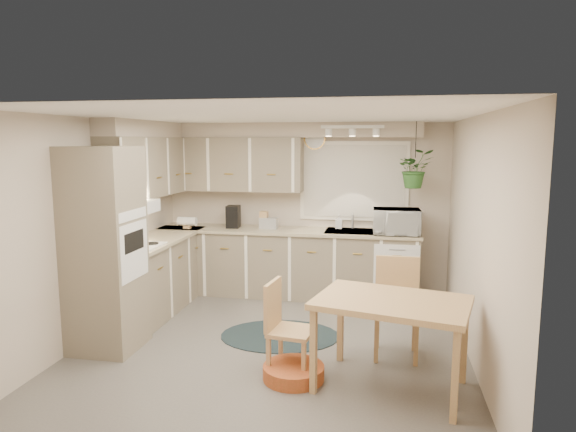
# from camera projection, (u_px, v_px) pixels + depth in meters

# --- Properties ---
(floor) EXTENTS (4.20, 4.20, 0.00)m
(floor) POSITION_uv_depth(u_px,v_px,m) (273.00, 345.00, 5.45)
(floor) COLOR #5E5B53
(floor) RESTS_ON ground
(ceiling) EXTENTS (4.20, 4.20, 0.00)m
(ceiling) POSITION_uv_depth(u_px,v_px,m) (272.00, 116.00, 5.10)
(ceiling) COLOR white
(ceiling) RESTS_ON wall_back
(wall_back) EXTENTS (4.00, 0.04, 2.40)m
(wall_back) POSITION_uv_depth(u_px,v_px,m) (304.00, 208.00, 7.32)
(wall_back) COLOR #C0B19F
(wall_back) RESTS_ON floor
(wall_front) EXTENTS (4.00, 0.04, 2.40)m
(wall_front) POSITION_uv_depth(u_px,v_px,m) (201.00, 293.00, 3.24)
(wall_front) COLOR #C0B19F
(wall_front) RESTS_ON floor
(wall_left) EXTENTS (0.04, 4.20, 2.40)m
(wall_left) POSITION_uv_depth(u_px,v_px,m) (95.00, 228.00, 5.65)
(wall_left) COLOR #C0B19F
(wall_left) RESTS_ON floor
(wall_right) EXTENTS (0.04, 4.20, 2.40)m
(wall_right) POSITION_uv_depth(u_px,v_px,m) (476.00, 241.00, 4.91)
(wall_right) COLOR #C0B19F
(wall_right) RESTS_ON floor
(base_cab_left) EXTENTS (0.60, 1.85, 0.90)m
(base_cab_left) POSITION_uv_depth(u_px,v_px,m) (158.00, 275.00, 6.55)
(base_cab_left) COLOR gray
(base_cab_left) RESTS_ON floor
(base_cab_back) EXTENTS (3.60, 0.60, 0.90)m
(base_cab_back) POSITION_uv_depth(u_px,v_px,m) (286.00, 264.00, 7.17)
(base_cab_back) COLOR gray
(base_cab_back) RESTS_ON floor
(counter_left) EXTENTS (0.64, 1.89, 0.04)m
(counter_left) POSITION_uv_depth(u_px,v_px,m) (157.00, 239.00, 6.48)
(counter_left) COLOR tan
(counter_left) RESTS_ON base_cab_left
(counter_back) EXTENTS (3.64, 0.64, 0.04)m
(counter_back) POSITION_uv_depth(u_px,v_px,m) (286.00, 231.00, 7.10)
(counter_back) COLOR tan
(counter_back) RESTS_ON base_cab_back
(oven_stack) EXTENTS (0.65, 0.65, 2.10)m
(oven_stack) POSITION_uv_depth(u_px,v_px,m) (105.00, 250.00, 5.24)
(oven_stack) COLOR gray
(oven_stack) RESTS_ON floor
(wall_oven_face) EXTENTS (0.02, 0.56, 0.58)m
(wall_oven_face) POSITION_uv_depth(u_px,v_px,m) (134.00, 251.00, 5.18)
(wall_oven_face) COLOR white
(wall_oven_face) RESTS_ON oven_stack
(upper_cab_left) EXTENTS (0.35, 2.00, 0.75)m
(upper_cab_left) POSITION_uv_depth(u_px,v_px,m) (149.00, 167.00, 6.49)
(upper_cab_left) COLOR gray
(upper_cab_left) RESTS_ON wall_left
(upper_cab_back) EXTENTS (2.00, 0.35, 0.75)m
(upper_cab_back) POSITION_uv_depth(u_px,v_px,m) (232.00, 164.00, 7.24)
(upper_cab_back) COLOR gray
(upper_cab_back) RESTS_ON wall_back
(soffit_left) EXTENTS (0.30, 2.00, 0.20)m
(soffit_left) POSITION_uv_depth(u_px,v_px,m) (145.00, 129.00, 6.43)
(soffit_left) COLOR #C0B19F
(soffit_left) RESTS_ON wall_left
(soffit_back) EXTENTS (3.60, 0.30, 0.20)m
(soffit_back) POSITION_uv_depth(u_px,v_px,m) (288.00, 130.00, 7.05)
(soffit_back) COLOR #C0B19F
(soffit_back) RESTS_ON wall_back
(cooktop) EXTENTS (0.52, 0.58, 0.02)m
(cooktop) POSITION_uv_depth(u_px,v_px,m) (136.00, 247.00, 5.91)
(cooktop) COLOR white
(cooktop) RESTS_ON counter_left
(range_hood) EXTENTS (0.40, 0.60, 0.14)m
(range_hood) POSITION_uv_depth(u_px,v_px,m) (133.00, 207.00, 5.85)
(range_hood) COLOR white
(range_hood) RESTS_ON upper_cab_left
(window_blinds) EXTENTS (1.40, 0.02, 1.00)m
(window_blinds) POSITION_uv_depth(u_px,v_px,m) (354.00, 181.00, 7.10)
(window_blinds) COLOR silver
(window_blinds) RESTS_ON wall_back
(window_frame) EXTENTS (1.50, 0.02, 1.10)m
(window_frame) POSITION_uv_depth(u_px,v_px,m) (354.00, 181.00, 7.11)
(window_frame) COLOR white
(window_frame) RESTS_ON wall_back
(sink) EXTENTS (0.70, 0.48, 0.10)m
(sink) POSITION_uv_depth(u_px,v_px,m) (352.00, 234.00, 6.94)
(sink) COLOR #B1B4BA
(sink) RESTS_ON counter_back
(dishwasher_front) EXTENTS (0.58, 0.02, 0.83)m
(dishwasher_front) POSITION_uv_depth(u_px,v_px,m) (396.00, 276.00, 6.60)
(dishwasher_front) COLOR white
(dishwasher_front) RESTS_ON base_cab_back
(track_light_bar) EXTENTS (0.80, 0.04, 0.04)m
(track_light_bar) POSITION_uv_depth(u_px,v_px,m) (352.00, 127.00, 6.49)
(track_light_bar) COLOR white
(track_light_bar) RESTS_ON ceiling
(wall_clock) EXTENTS (0.30, 0.03, 0.30)m
(wall_clock) POSITION_uv_depth(u_px,v_px,m) (315.00, 139.00, 7.12)
(wall_clock) COLOR gold
(wall_clock) RESTS_ON wall_back
(dining_table) EXTENTS (1.44, 1.12, 0.80)m
(dining_table) POSITION_uv_depth(u_px,v_px,m) (391.00, 344.00, 4.46)
(dining_table) COLOR tan
(dining_table) RESTS_ON floor
(chair_left) EXTENTS (0.46, 0.46, 0.87)m
(chair_left) POSITION_uv_depth(u_px,v_px,m) (292.00, 329.00, 4.73)
(chair_left) COLOR tan
(chair_left) RESTS_ON floor
(chair_back) EXTENTS (0.47, 0.47, 0.98)m
(chair_back) POSITION_uv_depth(u_px,v_px,m) (397.00, 309.00, 5.11)
(chair_back) COLOR tan
(chair_back) RESTS_ON floor
(braided_rug) EXTENTS (1.45, 1.17, 0.01)m
(braided_rug) POSITION_uv_depth(u_px,v_px,m) (280.00, 336.00, 5.71)
(braided_rug) COLOR black
(braided_rug) RESTS_ON floor
(pet_bed) EXTENTS (0.73, 0.73, 0.13)m
(pet_bed) POSITION_uv_depth(u_px,v_px,m) (294.00, 372.00, 4.67)
(pet_bed) COLOR #BA4725
(pet_bed) RESTS_ON floor
(microwave) EXTENTS (0.61, 0.36, 0.41)m
(microwave) POSITION_uv_depth(u_px,v_px,m) (396.00, 219.00, 6.70)
(microwave) COLOR white
(microwave) RESTS_ON counter_back
(soap_bottle) EXTENTS (0.09, 0.20, 0.09)m
(soap_bottle) POSITION_uv_depth(u_px,v_px,m) (339.00, 226.00, 7.11)
(soap_bottle) COLOR white
(soap_bottle) RESTS_ON counter_back
(hanging_plant) EXTENTS (0.55, 0.59, 0.39)m
(hanging_plant) POSITION_uv_depth(u_px,v_px,m) (415.00, 173.00, 6.58)
(hanging_plant) COLOR #2C5D25
(hanging_plant) RESTS_ON ceiling
(coffee_maker) EXTENTS (0.19, 0.23, 0.31)m
(coffee_maker) POSITION_uv_depth(u_px,v_px,m) (233.00, 217.00, 7.22)
(coffee_maker) COLOR black
(coffee_maker) RESTS_ON counter_back
(toaster) EXTENTS (0.25, 0.15, 0.15)m
(toaster) POSITION_uv_depth(u_px,v_px,m) (269.00, 223.00, 7.16)
(toaster) COLOR #B1B4BA
(toaster) RESTS_ON counter_back
(knife_block) EXTENTS (0.11, 0.11, 0.24)m
(knife_block) POSITION_uv_depth(u_px,v_px,m) (264.00, 220.00, 7.19)
(knife_block) COLOR tan
(knife_block) RESTS_ON counter_back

